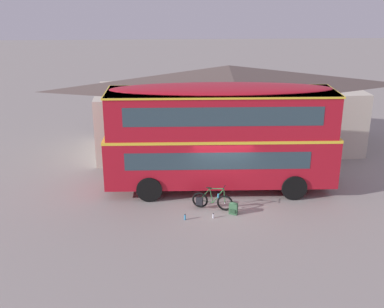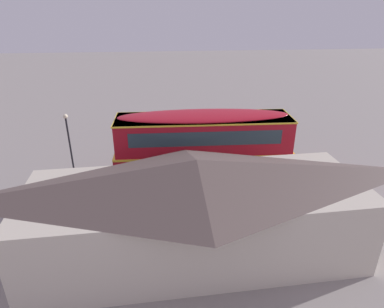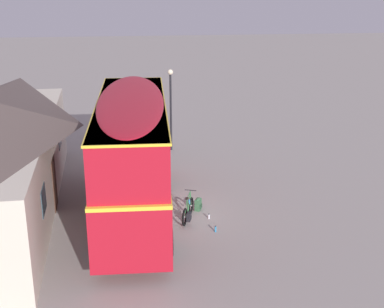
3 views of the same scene
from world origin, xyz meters
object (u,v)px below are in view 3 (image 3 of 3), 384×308
backpack_on_ground (198,204)px  water_bottle_blue_sports (215,229)px  touring_bicycle (188,211)px  double_decker_bus (133,152)px  water_bottle_clear_plastic (209,216)px  street_lamp (171,101)px

backpack_on_ground → water_bottle_blue_sports: size_ratio=2.07×
touring_bicycle → water_bottle_blue_sports: (-1.10, -0.91, -0.26)m
backpack_on_ground → touring_bicycle: bearing=150.6°
double_decker_bus → water_bottle_clear_plastic: 3.86m
water_bottle_blue_sports → touring_bicycle: bearing=39.4°
touring_bicycle → double_decker_bus: bearing=74.1°
double_decker_bus → touring_bicycle: (-0.58, -2.04, -2.27)m
touring_bicycle → water_bottle_clear_plastic: (0.03, -0.82, -0.28)m
water_bottle_blue_sports → street_lamp: 10.06m
touring_bicycle → street_lamp: bearing=0.3°
touring_bicycle → water_bottle_clear_plastic: touring_bicycle is taller
double_decker_bus → street_lamp: (8.00, -1.99, 0.05)m
water_bottle_blue_sports → street_lamp: street_lamp is taller
backpack_on_ground → water_bottle_clear_plastic: 0.92m
double_decker_bus → water_bottle_clear_plastic: size_ratio=48.63×
backpack_on_ground → street_lamp: size_ratio=0.12×
backpack_on_ground → street_lamp: bearing=4.0°
double_decker_bus → water_bottle_blue_sports: double_decker_bus is taller
double_decker_bus → street_lamp: size_ratio=2.33×
backpack_on_ground → water_bottle_clear_plastic: backpack_on_ground is taller
touring_bicycle → street_lamp: 8.89m
double_decker_bus → street_lamp: 8.24m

